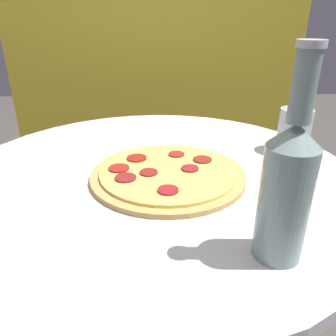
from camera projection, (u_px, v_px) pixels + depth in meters
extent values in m
cylinder|color=silver|center=(158.00, 297.00, 0.85)|extent=(0.08, 0.08, 0.68)
cylinder|color=silver|center=(155.00, 175.00, 0.70)|extent=(0.85, 0.85, 0.02)
cube|color=gold|center=(156.00, 72.00, 1.47)|extent=(1.30, 0.04, 1.59)
cylinder|color=tan|center=(168.00, 175.00, 0.66)|extent=(0.31, 0.31, 0.01)
cylinder|color=#EACC60|center=(168.00, 171.00, 0.66)|extent=(0.27, 0.27, 0.01)
cylinder|color=maroon|center=(126.00, 178.00, 0.62)|extent=(0.04, 0.04, 0.00)
cylinder|color=maroon|center=(190.00, 168.00, 0.66)|extent=(0.04, 0.04, 0.00)
cylinder|color=maroon|center=(168.00, 190.00, 0.58)|extent=(0.04, 0.04, 0.00)
cylinder|color=maroon|center=(149.00, 172.00, 0.64)|extent=(0.04, 0.04, 0.00)
cylinder|color=maroon|center=(176.00, 154.00, 0.73)|extent=(0.04, 0.04, 0.00)
cylinder|color=maroon|center=(119.00, 168.00, 0.66)|extent=(0.04, 0.04, 0.00)
cylinder|color=maroon|center=(137.00, 158.00, 0.71)|extent=(0.04, 0.04, 0.00)
cylinder|color=maroon|center=(202.00, 159.00, 0.70)|extent=(0.04, 0.04, 0.00)
cylinder|color=gray|center=(284.00, 204.00, 0.42)|extent=(0.06, 0.06, 0.16)
cone|color=gray|center=(296.00, 135.00, 0.38)|extent=(0.06, 0.06, 0.03)
cylinder|color=gray|center=(304.00, 87.00, 0.36)|extent=(0.03, 0.03, 0.08)
cylinder|color=silver|center=(312.00, 44.00, 0.34)|extent=(0.03, 0.03, 0.01)
cylinder|color=#ADBCC6|center=(294.00, 131.00, 0.77)|extent=(0.08, 0.08, 0.10)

